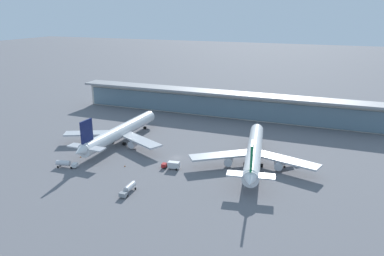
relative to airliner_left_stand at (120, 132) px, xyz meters
name	(u,v)px	position (x,y,z in m)	size (l,w,h in m)	color
ground_plane	(177,158)	(32.80, -6.90, -5.70)	(1200.00, 1200.00, 0.00)	slate
airliner_left_stand	(120,132)	(0.00, 0.00, 0.00)	(52.30, 67.82, 18.10)	white
airliner_centre_stand	(254,152)	(65.33, -2.20, 0.00)	(51.51, 67.73, 18.10)	white
service_truck_near_nose_blue	(289,162)	(79.11, 2.09, -3.99)	(7.77, 7.57, 2.95)	#234C9E
service_truck_under_wing_red	(172,165)	(35.72, -18.54, -4.01)	(7.51, 3.10, 3.10)	#B21E1E
service_truck_mid_apron_white	(66,164)	(-4.92, -33.08, -3.99)	(8.89, 4.32, 2.95)	silver
service_truck_by_tail_grey	(128,189)	(30.29, -43.08, -3.99)	(2.70, 8.67, 2.95)	gray
terminal_building	(225,104)	(32.80, 64.23, 2.17)	(188.35, 12.80, 15.20)	beige
safety_cone_alpha	(125,166)	(16.85, -23.53, -5.38)	(0.62, 0.62, 0.70)	orange
safety_cone_bravo	(80,157)	(-6.28, -22.04, -5.38)	(0.62, 0.62, 0.70)	orange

